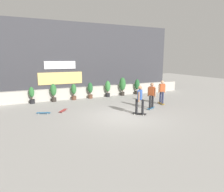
# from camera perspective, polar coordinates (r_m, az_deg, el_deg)

# --- Properties ---
(ground_plane) EXTENTS (48.00, 48.00, 0.00)m
(ground_plane) POSITION_cam_1_polar(r_m,az_deg,el_deg) (11.20, 3.23, -5.86)
(ground_plane) COLOR #9E9B96
(planter_wall) EXTENTS (18.00, 0.40, 0.90)m
(planter_wall) POSITION_cam_1_polar(r_m,az_deg,el_deg) (16.50, -6.56, 1.18)
(planter_wall) COLOR #B2ADA3
(planter_wall) RESTS_ON ground
(building_backdrop) EXTENTS (20.00, 2.08, 6.50)m
(building_backdrop) POSITION_cam_1_polar(r_m,az_deg,el_deg) (20.10, -10.40, 10.83)
(building_backdrop) COLOR #38383D
(building_backdrop) RESTS_ON ground
(potted_plant_0) EXTENTS (0.37, 0.37, 1.21)m
(potted_plant_0) POSITION_cam_1_polar(r_m,az_deg,el_deg) (15.24, -22.25, 0.35)
(potted_plant_0) COLOR black
(potted_plant_0) RESTS_ON ground
(potted_plant_1) EXTENTS (0.45, 0.45, 1.36)m
(potted_plant_1) POSITION_cam_1_polar(r_m,az_deg,el_deg) (15.35, -16.61, 1.26)
(potted_plant_1) COLOR #2D2823
(potted_plant_1) RESTS_ON ground
(potted_plant_2) EXTENTS (0.39, 0.39, 1.26)m
(potted_plant_2) POSITION_cam_1_polar(r_m,az_deg,el_deg) (15.65, -11.03, 1.39)
(potted_plant_2) COLOR brown
(potted_plant_2) RESTS_ON ground
(potted_plant_3) EXTENTS (0.41, 0.41, 1.30)m
(potted_plant_3) POSITION_cam_1_polar(r_m,az_deg,el_deg) (16.01, -6.33, 1.86)
(potted_plant_3) COLOR brown
(potted_plant_3) RESTS_ON ground
(potted_plant_4) EXTENTS (0.45, 0.45, 1.36)m
(potted_plant_4) POSITION_cam_1_polar(r_m,az_deg,el_deg) (16.55, -1.23, 2.41)
(potted_plant_4) COLOR black
(potted_plant_4) RESTS_ON ground
(potted_plant_5) EXTENTS (0.55, 0.55, 1.58)m
(potted_plant_5) POSITION_cam_1_polar(r_m,az_deg,el_deg) (17.13, 3.06, 3.20)
(potted_plant_5) COLOR #2D2823
(potted_plant_5) RESTS_ON ground
(potted_plant_6) EXTENTS (0.44, 0.44, 1.36)m
(potted_plant_6) POSITION_cam_1_polar(r_m,az_deg,el_deg) (17.89, 7.28, 2.95)
(potted_plant_6) COLOR #2D2823
(potted_plant_6) RESTS_ON ground
(skater_far_left) EXTENTS (0.55, 0.82, 1.70)m
(skater_far_left) POSITION_cam_1_polar(r_m,az_deg,el_deg) (14.32, 14.25, 1.40)
(skater_far_left) COLOR #BF8C26
(skater_far_left) RESTS_ON ground
(skater_mid_plaza) EXTENTS (0.70, 0.72, 1.70)m
(skater_mid_plaza) POSITION_cam_1_polar(r_m,az_deg,el_deg) (11.37, 8.06, -0.81)
(skater_mid_plaza) COLOR black
(skater_mid_plaza) RESTS_ON ground
(skater_by_wall_left) EXTENTS (0.80, 0.56, 1.70)m
(skater_by_wall_left) POSITION_cam_1_polar(r_m,az_deg,el_deg) (12.77, 11.41, 0.39)
(skater_by_wall_left) COLOR #266699
(skater_by_wall_left) RESTS_ON ground
(skateboard_near_camera) EXTENTS (0.64, 0.76, 0.08)m
(skateboard_near_camera) POSITION_cam_1_polar(r_m,az_deg,el_deg) (12.51, -13.98, -4.08)
(skateboard_near_camera) COLOR maroon
(skateboard_near_camera) RESTS_ON ground
(skateboard_aside) EXTENTS (0.81, 0.50, 0.08)m
(skateboard_aside) POSITION_cam_1_polar(r_m,az_deg,el_deg) (12.31, -19.24, -4.62)
(skateboard_aside) COLOR #266699
(skateboard_aside) RESTS_ON ground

